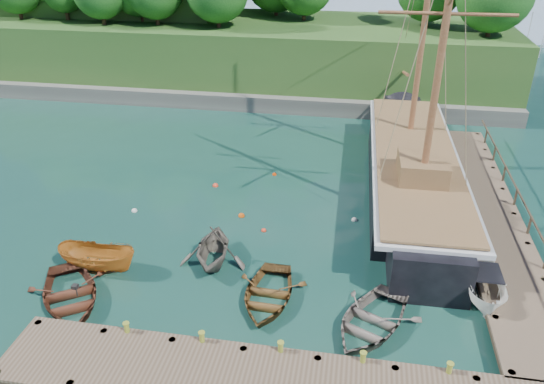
{
  "coord_description": "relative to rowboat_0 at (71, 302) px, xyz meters",
  "views": [
    {
      "loc": [
        4.16,
        -19.45,
        14.97
      ],
      "look_at": [
        -0.0,
        4.6,
        2.0
      ],
      "focal_mm": 35.0,
      "sensor_mm": 36.0,
      "label": 1
    }
  ],
  "objects": [
    {
      "name": "bollard_1",
      "position": [
        6.48,
        -1.89,
        0.0
      ],
      "size": [
        0.26,
        0.26,
        0.45
      ],
      "primitive_type": "cylinder",
      "color": "olive",
      "rests_on": "ground"
    },
    {
      "name": "mooring_buoy_2",
      "position": [
        7.16,
        7.11,
        0.0
      ],
      "size": [
        0.28,
        0.28,
        0.28
      ],
      "primitive_type": "sphere",
      "color": "red",
      "rests_on": "ground"
    },
    {
      "name": "mooring_buoy_5",
      "position": [
        6.59,
        13.86,
        0.0
      ],
      "size": [
        0.27,
        0.27,
        0.27
      ],
      "primitive_type": "sphere",
      "color": "#D43400",
      "rests_on": "ground"
    },
    {
      "name": "mooring_buoy_0",
      "position": [
        -0.41,
        7.91,
        0.0
      ],
      "size": [
        0.32,
        0.32,
        0.32
      ],
      "primitive_type": "sphere",
      "color": "white",
      "rests_on": "ground"
    },
    {
      "name": "motorboat_orange",
      "position": [
        0.14,
        2.45,
        0.0
      ],
      "size": [
        3.96,
        1.67,
        1.5
      ],
      "primitive_type": "imported",
      "rotation": [
        0.0,
        0.0,
        1.52
      ],
      "color": "#BE7125",
      "rests_on": "ground"
    },
    {
      "name": "cabin_boat_white",
      "position": [
        17.48,
        3.28,
        0.0
      ],
      "size": [
        1.62,
        4.29,
        1.66
      ],
      "primitive_type": "imported",
      "rotation": [
        0.0,
        0.0,
        0.0
      ],
      "color": "white",
      "rests_on": "ground"
    },
    {
      "name": "dock_near",
      "position": [
        9.48,
        -3.29,
        0.43
      ],
      "size": [
        20.0,
        3.2,
        1.1
      ],
      "color": "brown",
      "rests_on": "ground"
    },
    {
      "name": "mooring_buoy_4",
      "position": [
        3.28,
        11.7,
        0.0
      ],
      "size": [
        0.36,
        0.36,
        0.36
      ],
      "primitive_type": "sphere",
      "color": "#F63F21",
      "rests_on": "ground"
    },
    {
      "name": "mooring_buoy_3",
      "position": [
        11.85,
        9.03,
        0.0
      ],
      "size": [
        0.31,
        0.31,
        0.31
      ],
      "primitive_type": "sphere",
      "color": "silver",
      "rests_on": "ground"
    },
    {
      "name": "bollard_3",
      "position": [
        12.48,
        -1.89,
        0.0
      ],
      "size": [
        0.26,
        0.26,
        0.45
      ],
      "primitive_type": "cylinder",
      "color": "olive",
      "rests_on": "ground"
    },
    {
      "name": "rowboat_1",
      "position": [
        5.3,
        3.93,
        0.0
      ],
      "size": [
        3.6,
        4.05,
        1.96
      ],
      "primitive_type": "imported",
      "rotation": [
        0.0,
        0.0,
        0.11
      ],
      "color": "#61594F",
      "rests_on": "ground"
    },
    {
      "name": "ground",
      "position": [
        7.48,
        3.21,
        0.0
      ],
      "size": [
        160.0,
        160.0,
        0.0
      ],
      "primitive_type": "plane",
      "color": "#133C35",
      "rests_on": "ground"
    },
    {
      "name": "rowboat_0",
      "position": [
        0.0,
        0.0,
        0.0
      ],
      "size": [
        5.48,
        5.85,
        0.99
      ],
      "primitive_type": "imported",
      "rotation": [
        0.0,
        0.0,
        0.59
      ],
      "color": "#4D2618",
      "rests_on": "ground"
    },
    {
      "name": "rowboat_3",
      "position": [
        12.77,
        0.62,
        0.0
      ],
      "size": [
        4.96,
        5.59,
        0.96
      ],
      "primitive_type": "imported",
      "rotation": [
        0.0,
        0.0,
        -0.44
      ],
      "color": "#6D635B",
      "rests_on": "ground"
    },
    {
      "name": "bollard_0",
      "position": [
        3.48,
        -1.89,
        0.0
      ],
      "size": [
        0.26,
        0.26,
        0.45
      ],
      "primitive_type": "cylinder",
      "color": "olive",
      "rests_on": "ground"
    },
    {
      "name": "rowboat_2",
      "position": [
        8.36,
        1.57,
        0.0
      ],
      "size": [
        3.23,
        4.42,
        0.89
      ],
      "primitive_type": "imported",
      "rotation": [
        0.0,
        0.0,
        -0.03
      ],
      "color": "brown",
      "rests_on": "ground"
    },
    {
      "name": "schooner",
      "position": [
        15.05,
        12.88,
        1.11
      ],
      "size": [
        5.27,
        27.29,
        19.98
      ],
      "rotation": [
        0.0,
        0.0,
        0.02
      ],
      "color": "black",
      "rests_on": "ground"
    },
    {
      "name": "dock_east",
      "position": [
        18.98,
        10.21,
        0.43
      ],
      "size": [
        3.2,
        24.0,
        1.1
      ],
      "color": "brown",
      "rests_on": "ground"
    },
    {
      "name": "mooring_buoy_1",
      "position": [
        5.66,
        8.4,
        0.0
      ],
      "size": [
        0.36,
        0.36,
        0.36
      ],
      "primitive_type": "sphere",
      "color": "#CE4B0A",
      "rests_on": "ground"
    },
    {
      "name": "headland",
      "position": [
        -5.39,
        34.57,
        5.54
      ],
      "size": [
        51.0,
        19.31,
        12.9
      ],
      "color": "#474744",
      "rests_on": "ground"
    },
    {
      "name": "bollard_2",
      "position": [
        9.48,
        -1.89,
        0.0
      ],
      "size": [
        0.26,
        0.26,
        0.45
      ],
      "primitive_type": "cylinder",
      "color": "olive",
      "rests_on": "ground"
    }
  ]
}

